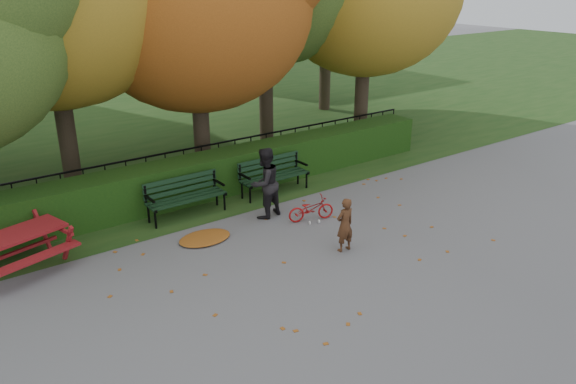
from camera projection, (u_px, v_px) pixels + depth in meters
ground at (336, 262)px, 10.67m from camera, size 90.00×90.00×0.00m
grass_strip at (93, 118)px, 21.18m from camera, size 90.00×90.00×0.00m
hedge at (218, 173)px, 13.87m from camera, size 13.00×0.90×1.00m
iron_fence at (202, 164)px, 14.45m from camera, size 14.00×0.04×1.02m
bench_left at (185, 194)px, 12.54m from camera, size 1.80×0.57×0.88m
bench_right at (273, 172)px, 13.86m from camera, size 1.80×0.57×0.88m
picnic_table at (15, 242)px, 10.15m from camera, size 2.07×1.83×0.85m
leaf_pile at (205, 238)px, 11.55m from camera, size 1.26×1.00×0.08m
leaf_scatter at (326, 256)px, 10.90m from camera, size 9.00×5.70×0.01m
child at (345, 225)px, 10.92m from camera, size 0.41×0.27×1.11m
adult at (265, 183)px, 12.36m from camera, size 0.89×0.76×1.61m
bicycle at (311, 209)px, 12.37m from camera, size 1.10×0.66×0.55m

